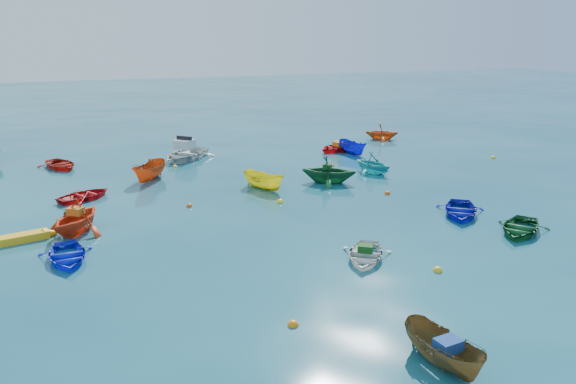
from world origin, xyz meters
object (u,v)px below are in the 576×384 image
object	(u,v)px
dinghy_white_near	(365,260)
kayak_yellow	(5,245)
dinghy_blue_se	(460,215)
motorboat_white	(185,159)
dinghy_blue_sw	(67,261)

from	to	relation	value
dinghy_white_near	kayak_yellow	xyz separation A→B (m)	(-13.46, 6.23, 0.00)
dinghy_blue_se	motorboat_white	xyz separation A→B (m)	(-10.63, 16.21, 0.00)
dinghy_blue_sw	dinghy_blue_se	xyz separation A→B (m)	(17.66, -0.24, 0.00)
kayak_yellow	motorboat_white	world-z (taller)	motorboat_white
dinghy_blue_se	dinghy_blue_sw	bearing A→B (deg)	-146.08
kayak_yellow	dinghy_blue_sw	bearing A→B (deg)	-150.91
dinghy_white_near	kayak_yellow	world-z (taller)	dinghy_white_near
kayak_yellow	dinghy_white_near	bearing A→B (deg)	-129.66
dinghy_blue_sw	dinghy_blue_se	distance (m)	17.66
dinghy_white_near	motorboat_white	size ratio (longest dim) A/B	0.66
dinghy_white_near	dinghy_blue_se	bearing A→B (deg)	58.94
dinghy_blue_se	kayak_yellow	bearing A→B (deg)	-153.36
dinghy_white_near	dinghy_blue_se	size ratio (longest dim) A/B	0.87
dinghy_blue_sw	kayak_yellow	size ratio (longest dim) A/B	0.70
dinghy_blue_sw	dinghy_white_near	bearing A→B (deg)	-24.15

